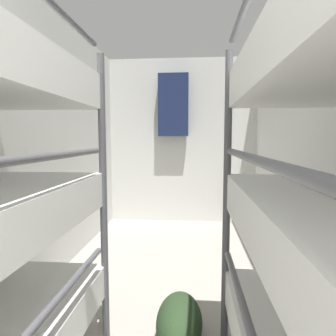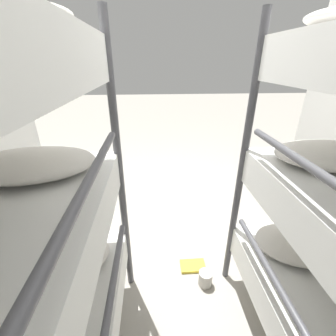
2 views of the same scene
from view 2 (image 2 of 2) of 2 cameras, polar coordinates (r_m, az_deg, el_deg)
ground_plane at (r=2.36m, az=1.06°, el=-15.13°), size 20.00×20.00×0.00m
tin_can at (r=1.90m, az=9.46°, el=-25.92°), size 0.10×0.10×0.12m
floor_book at (r=2.03m, az=6.33°, el=-23.47°), size 0.20×0.13×0.02m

